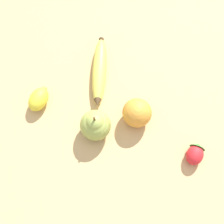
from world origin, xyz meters
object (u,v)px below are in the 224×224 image
object	(u,v)px
pear	(95,125)
strawberry	(195,153)
banana	(99,71)
lemon	(39,99)
orange	(137,113)

from	to	relation	value
pear	strawberry	distance (m)	0.26
banana	lemon	distance (m)	0.18
orange	strawberry	bearing A→B (deg)	113.39
banana	pear	distance (m)	0.16
pear	lemon	distance (m)	0.17
orange	strawberry	size ratio (longest dim) A/B	1.08
banana	strawberry	distance (m)	0.33
strawberry	pear	bearing A→B (deg)	97.70
banana	lemon	size ratio (longest dim) A/B	2.32
pear	lemon	size ratio (longest dim) A/B	1.17
orange	pear	size ratio (longest dim) A/B	0.78
banana	strawberry	bearing A→B (deg)	48.93
lemon	strawberry	bearing A→B (deg)	128.73
orange	lemon	size ratio (longest dim) A/B	0.91
orange	lemon	world-z (taller)	orange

